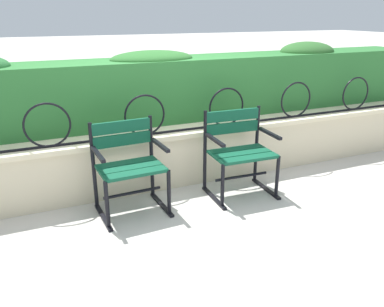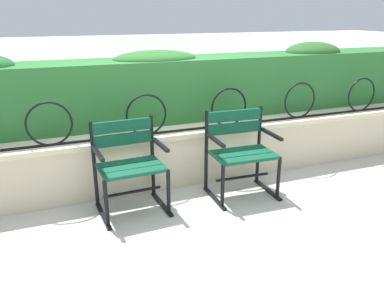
{
  "view_description": "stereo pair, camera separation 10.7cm",
  "coord_description": "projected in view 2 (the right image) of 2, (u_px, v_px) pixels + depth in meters",
  "views": [
    {
      "loc": [
        -1.35,
        -3.02,
        1.76
      ],
      "look_at": [
        0.0,
        0.07,
        0.55
      ],
      "focal_mm": 36.85,
      "sensor_mm": 36.0,
      "label": 1
    },
    {
      "loc": [
        -1.25,
        -3.06,
        1.76
      ],
      "look_at": [
        0.0,
        0.07,
        0.55
      ],
      "focal_mm": 36.85,
      "sensor_mm": 36.0,
      "label": 2
    }
  ],
  "objects": [
    {
      "name": "park_chair_left",
      "position": [
        129.0,
        163.0,
        3.61
      ],
      "size": [
        0.63,
        0.55,
        0.84
      ],
      "color": "#0F4C33",
      "rests_on": "ground"
    },
    {
      "name": "ground_plane",
      "position": [
        195.0,
        211.0,
        3.7
      ],
      "size": [
        60.0,
        60.0,
        0.0
      ],
      "primitive_type": "plane",
      "color": "#BCB7AD"
    },
    {
      "name": "park_chair_right",
      "position": [
        240.0,
        150.0,
        3.94
      ],
      "size": [
        0.66,
        0.55,
        0.85
      ],
      "color": "#0F4C33",
      "rests_on": "ground"
    },
    {
      "name": "stone_wall",
      "position": [
        170.0,
        156.0,
        4.24
      ],
      "size": [
        7.53,
        0.41,
        0.59
      ],
      "color": "beige",
      "rests_on": "ground"
    },
    {
      "name": "iron_arch_fence",
      "position": [
        150.0,
        117.0,
        3.93
      ],
      "size": [
        6.98,
        0.02,
        0.42
      ],
      "color": "black",
      "rests_on": "stone_wall"
    },
    {
      "name": "hedge_row",
      "position": [
        156.0,
        87.0,
        4.45
      ],
      "size": [
        7.37,
        0.63,
        0.81
      ],
      "color": "#2D7033",
      "rests_on": "stone_wall"
    }
  ]
}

